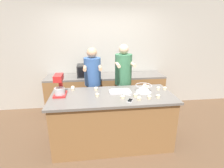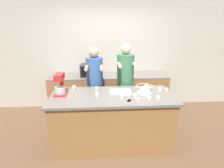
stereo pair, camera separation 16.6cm
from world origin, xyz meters
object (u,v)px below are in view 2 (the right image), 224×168
(person_left, at_px, (95,86))
(cupcake_12, at_px, (158,97))
(knife, at_px, (124,95))
(cupcake_8, at_px, (58,88))
(cupcake_10, at_px, (149,98))
(cupcake_11, at_px, (146,86))
(cupcake_9, at_px, (135,96))
(cupcake_3, at_px, (97,94))
(cupcake_6, at_px, (149,88))
(mixing_bowl, at_px, (144,89))
(baking_tray, at_px, (120,91))
(cell_phone, at_px, (129,101))
(person_right, at_px, (125,84))
(stand_mixer, at_px, (60,85))
(microwave_oven, at_px, (90,70))
(cupcake_5, at_px, (74,87))
(cupcake_13, at_px, (74,88))
(cupcake_0, at_px, (97,88))
(cupcake_1, at_px, (166,89))
(cupcake_7, at_px, (122,97))
(cupcake_4, at_px, (160,89))
(cupcake_2, at_px, (138,99))

(person_left, height_order, cupcake_12, person_left)
(knife, height_order, cupcake_8, cupcake_8)
(cupcake_10, distance_m, cupcake_11, 0.59)
(cupcake_9, xyz_separation_m, cupcake_10, (0.20, -0.11, 0.00))
(cupcake_3, height_order, cupcake_6, same)
(person_left, relative_size, mixing_bowl, 5.70)
(baking_tray, relative_size, cell_phone, 2.35)
(person_left, height_order, cell_phone, person_left)
(knife, bearing_deg, cupcake_10, -32.21)
(person_right, relative_size, cupcake_11, 26.22)
(stand_mixer, height_order, baking_tray, stand_mixer)
(person_right, bearing_deg, microwave_oven, 141.35)
(person_left, bearing_deg, cupcake_5, -140.10)
(person_left, height_order, cupcake_13, person_left)
(cupcake_11, bearing_deg, stand_mixer, -171.14)
(cupcake_12, bearing_deg, stand_mixer, 168.60)
(cupcake_8, bearing_deg, cupcake_9, -19.27)
(cupcake_0, height_order, cupcake_1, same)
(cell_phone, distance_m, cupcake_13, 1.10)
(mixing_bowl, distance_m, cupcake_5, 1.29)
(stand_mixer, bearing_deg, cupcake_0, 15.96)
(cupcake_9, height_order, cupcake_11, same)
(cupcake_3, xyz_separation_m, cupcake_7, (0.40, -0.14, 0.00))
(mixing_bowl, xyz_separation_m, microwave_oven, (-1.00, 1.21, 0.06))
(microwave_oven, relative_size, cupcake_11, 6.93)
(cupcake_6, bearing_deg, person_left, 155.34)
(baking_tray, relative_size, cupcake_9, 5.81)
(stand_mixer, relative_size, baking_tray, 0.96)
(person_right, relative_size, cupcake_8, 26.22)
(stand_mixer, height_order, cupcake_5, stand_mixer)
(cupcake_13, bearing_deg, cupcake_12, -20.84)
(cupcake_1, bearing_deg, cupcake_4, 175.13)
(cupcake_3, relative_size, cupcake_8, 1.00)
(person_left, bearing_deg, stand_mixer, -132.94)
(stand_mixer, distance_m, cupcake_11, 1.56)
(microwave_oven, bearing_deg, cupcake_9, -60.80)
(cupcake_10, bearing_deg, cupcake_4, 51.91)
(cupcake_0, relative_size, cupcake_11, 1.00)
(cupcake_2, bearing_deg, cupcake_11, 65.25)
(microwave_oven, relative_size, cupcake_8, 6.93)
(baking_tray, height_order, cupcake_9, cupcake_9)
(cupcake_1, relative_size, cupcake_12, 1.00)
(person_right, height_order, cupcake_9, person_right)
(cupcake_5, bearing_deg, cupcake_9, -26.11)
(knife, distance_m, cupcake_3, 0.45)
(cupcake_6, distance_m, cupcake_10, 0.49)
(cell_phone, distance_m, cupcake_6, 0.68)
(cupcake_2, bearing_deg, cupcake_8, 155.82)
(mixing_bowl, xyz_separation_m, cupcake_0, (-0.83, 0.18, -0.04))
(knife, bearing_deg, microwave_oven, 115.81)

